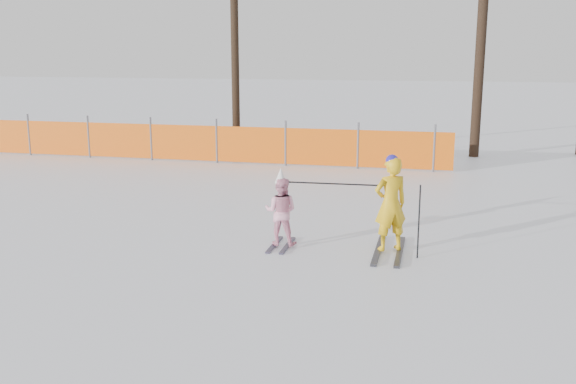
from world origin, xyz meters
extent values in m
plane|color=white|center=(0.00, 0.00, 0.00)|extent=(120.00, 120.00, 0.00)
cube|color=black|center=(1.37, 0.97, 0.02)|extent=(0.09, 1.55, 0.04)
cube|color=black|center=(1.71, 0.97, 0.02)|extent=(0.09, 1.55, 0.04)
imported|color=yellow|center=(1.54, 0.97, 0.78)|extent=(0.65, 0.58, 1.49)
sphere|color=#251C9B|center=(1.54, 0.97, 1.47)|extent=(0.20, 0.20, 0.20)
cube|color=black|center=(-0.32, 0.89, 0.01)|extent=(0.09, 0.91, 0.03)
cube|color=black|center=(-0.10, 0.89, 0.01)|extent=(0.09, 0.91, 0.03)
imported|color=#FDA5C1|center=(-0.21, 0.89, 0.59)|extent=(0.54, 0.42, 1.11)
cone|color=white|center=(-0.21, 0.89, 1.18)|extent=(0.19, 0.19, 0.24)
cylinder|color=black|center=(1.99, 0.77, 0.58)|extent=(0.02, 0.02, 1.15)
cylinder|color=black|center=(0.66, 0.93, 1.07)|extent=(1.50, 0.09, 0.02)
cylinder|color=#595960|center=(-9.87, 8.17, 0.62)|extent=(0.06, 0.06, 1.25)
cylinder|color=#595960|center=(-7.87, 8.17, 0.62)|extent=(0.06, 0.06, 1.25)
cylinder|color=#595960|center=(-5.87, 8.17, 0.62)|extent=(0.06, 0.06, 1.25)
cylinder|color=#595960|center=(-3.87, 8.17, 0.62)|extent=(0.06, 0.06, 1.25)
cylinder|color=#595960|center=(-1.87, 8.17, 0.62)|extent=(0.06, 0.06, 1.25)
cylinder|color=#595960|center=(0.13, 8.17, 0.62)|extent=(0.06, 0.06, 1.25)
cylinder|color=#595960|center=(2.13, 8.17, 0.62)|extent=(0.06, 0.06, 1.25)
cube|color=#EF600C|center=(-4.61, 8.17, 0.55)|extent=(14.51, 0.02, 1.00)
cylinder|color=black|center=(3.29, 10.97, 3.44)|extent=(0.29, 0.29, 6.88)
cylinder|color=black|center=(-3.59, 9.14, 2.42)|extent=(0.23, 0.23, 4.85)
camera|label=1|loc=(2.19, -8.86, 3.13)|focal=40.00mm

